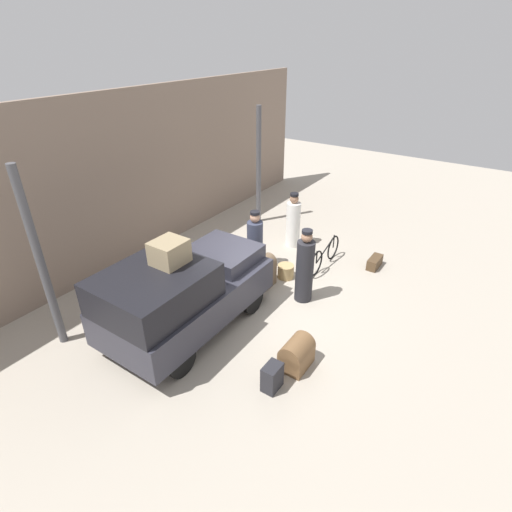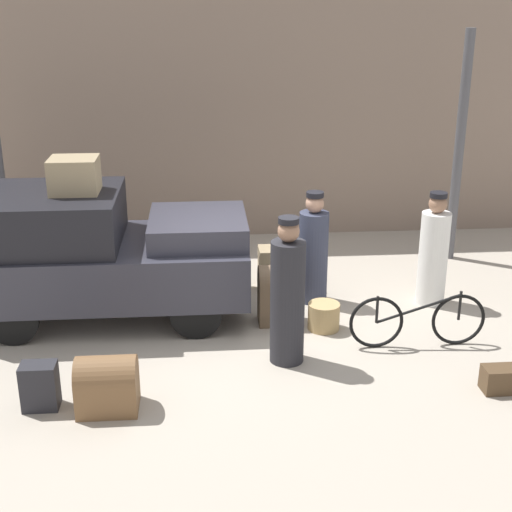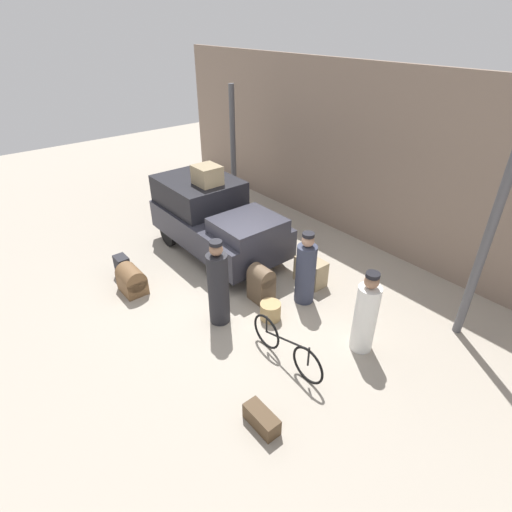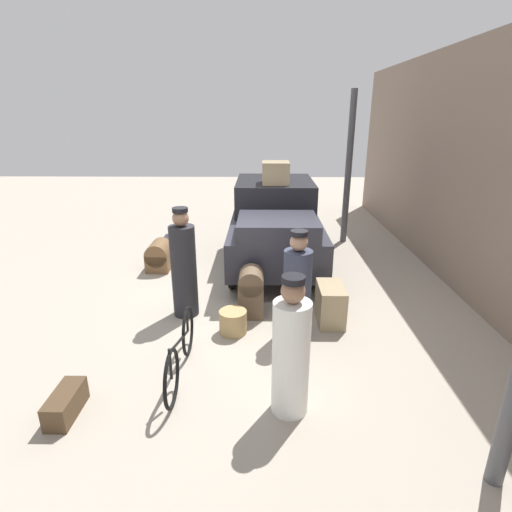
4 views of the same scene
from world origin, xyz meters
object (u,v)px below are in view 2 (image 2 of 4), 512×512
at_px(bicycle, 418,320).
at_px(suitcase_black_upright, 40,386).
at_px(trunk_wicker_pale, 277,293).
at_px(porter_carrying_trunk, 313,253).
at_px(porter_with_bicycle, 433,254).
at_px(wicker_basket, 324,316).
at_px(trunk_on_truck_roof, 74,175).
at_px(suitcase_tan_flat, 509,379).
at_px(truck, 97,250).
at_px(trunk_umber_medium, 282,267).
at_px(trunk_barrel_dark, 107,385).
at_px(conductor_in_dark_uniform, 287,297).

xyz_separation_m(bicycle, suitcase_black_upright, (-4.51, -1.11, -0.10)).
bearing_deg(trunk_wicker_pale, porter_carrying_trunk, 49.28).
bearing_deg(porter_with_bicycle, trunk_wicker_pale, -167.84).
relative_size(wicker_basket, trunk_on_truck_roof, 0.68).
distance_m(wicker_basket, suitcase_tan_flat, 2.54).
xyz_separation_m(wicker_basket, trunk_wicker_pale, (-0.61, 0.27, 0.25)).
bearing_deg(truck, bicycle, -17.70).
distance_m(trunk_wicker_pale, trunk_on_truck_roof, 3.12).
bearing_deg(trunk_umber_medium, suitcase_tan_flat, -56.27).
xyz_separation_m(truck, bicycle, (4.15, -1.32, -0.60)).
xyz_separation_m(suitcase_tan_flat, trunk_barrel_dark, (-4.51, -0.03, 0.15)).
height_order(suitcase_tan_flat, trunk_umber_medium, trunk_umber_medium).
bearing_deg(trunk_barrel_dark, trunk_wicker_pale, 45.03).
relative_size(trunk_wicker_pale, trunk_on_truck_roof, 1.32).
bearing_deg(trunk_barrel_dark, trunk_umber_medium, 55.73).
distance_m(trunk_umber_medium, trunk_barrel_dark, 4.06).
distance_m(suitcase_black_upright, trunk_umber_medium, 4.45).
relative_size(bicycle, trunk_umber_medium, 2.43).
xyz_separation_m(trunk_umber_medium, trunk_wicker_pale, (-0.23, -1.30, 0.12)).
height_order(bicycle, porter_carrying_trunk, porter_carrying_trunk).
xyz_separation_m(truck, suitcase_black_upright, (-0.36, -2.43, -0.70)).
bearing_deg(porter_with_bicycle, porter_carrying_trunk, 173.08).
bearing_deg(wicker_basket, porter_carrying_trunk, 90.27).
relative_size(trunk_umber_medium, trunk_on_truck_roof, 1.15).
relative_size(truck, suitcase_black_upright, 7.19).
bearing_deg(porter_with_bicycle, truck, -179.58).
bearing_deg(conductor_in_dark_uniform, suitcase_black_upright, -162.86).
distance_m(bicycle, trunk_umber_medium, 2.62).
relative_size(suitcase_black_upright, suitcase_tan_flat, 0.86).
bearing_deg(conductor_in_dark_uniform, porter_carrying_trunk, 71.68).
bearing_deg(trunk_umber_medium, truck, -162.67).
relative_size(conductor_in_dark_uniform, suitcase_black_upright, 3.51).
bearing_deg(suitcase_tan_flat, porter_carrying_trunk, 123.88).
relative_size(bicycle, trunk_barrel_dark, 2.70).
bearing_deg(wicker_basket, trunk_barrel_dark, -146.13).
bearing_deg(bicycle, suitcase_tan_flat, -58.00).
height_order(bicycle, trunk_wicker_pale, trunk_wicker_pale).
relative_size(porter_carrying_trunk, suitcase_black_upright, 3.14).
relative_size(porter_with_bicycle, suitcase_tan_flat, 2.71).
bearing_deg(bicycle, conductor_in_dark_uniform, -171.80).
distance_m(conductor_in_dark_uniform, trunk_wicker_pale, 1.18).
bearing_deg(bicycle, trunk_umber_medium, 124.64).
xyz_separation_m(truck, porter_with_bicycle, (4.76, 0.04, -0.21)).
bearing_deg(porter_carrying_trunk, trunk_on_truck_roof, -175.74).
bearing_deg(porter_with_bicycle, wicker_basket, -155.83).
bearing_deg(truck, wicker_basket, -13.50).
height_order(porter_carrying_trunk, suitcase_black_upright, porter_carrying_trunk).
bearing_deg(suitcase_tan_flat, trunk_wicker_pale, 140.34).
bearing_deg(trunk_umber_medium, conductor_in_dark_uniform, -95.20).
height_order(suitcase_black_upright, trunk_wicker_pale, trunk_wicker_pale).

